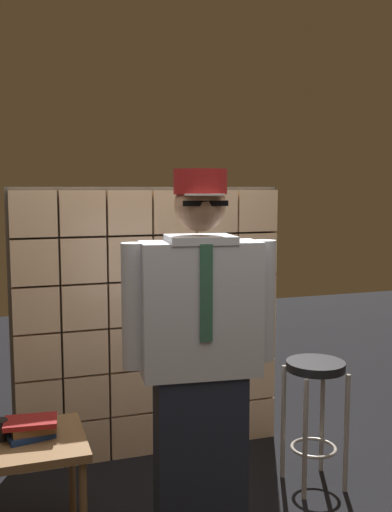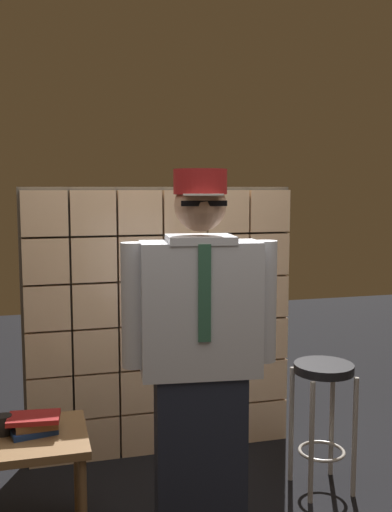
# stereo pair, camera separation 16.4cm
# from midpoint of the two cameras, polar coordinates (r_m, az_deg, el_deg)

# --- Properties ---
(glass_block_wall) EXTENTS (1.77, 0.10, 1.77)m
(glass_block_wall) POSITION_cam_midpoint_polar(r_m,az_deg,el_deg) (3.84, -2.05, -6.56)
(glass_block_wall) COLOR #E0B78C
(glass_block_wall) RESTS_ON ground
(standing_person) EXTENTS (0.73, 0.34, 1.82)m
(standing_person) POSITION_cam_midpoint_polar(r_m,az_deg,el_deg) (2.77, 2.13, -9.93)
(standing_person) COLOR #1E2333
(standing_person) RESTS_ON ground
(bar_stool) EXTENTS (0.34, 0.34, 0.74)m
(bar_stool) POSITION_cam_midpoint_polar(r_m,az_deg,el_deg) (3.54, 13.59, -13.09)
(bar_stool) COLOR black
(bar_stool) RESTS_ON ground
(side_table) EXTENTS (0.52, 0.52, 0.56)m
(side_table) POSITION_cam_midpoint_polar(r_m,az_deg,el_deg) (3.06, -14.05, -17.81)
(side_table) COLOR brown
(side_table) RESTS_ON ground
(book_stack) EXTENTS (0.26, 0.19, 0.09)m
(book_stack) POSITION_cam_midpoint_polar(r_m,az_deg,el_deg) (3.02, -13.85, -15.55)
(book_stack) COLOR navy
(book_stack) RESTS_ON side_table
(coffee_mug) EXTENTS (0.13, 0.08, 0.09)m
(coffee_mug) POSITION_cam_midpoint_polar(r_m,az_deg,el_deg) (3.05, -16.62, -15.46)
(coffee_mug) COLOR black
(coffee_mug) RESTS_ON side_table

